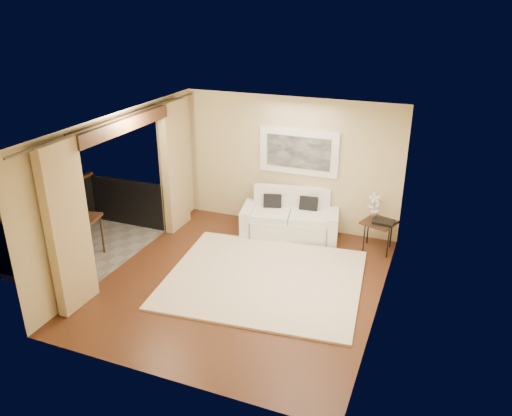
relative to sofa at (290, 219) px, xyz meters
The scene contains 18 objects.
floor 2.12m from the sofa, 94.63° to the right, with size 5.00×5.00×0.00m, color #522B18.
room_shell 3.80m from the sofa, 137.76° to the right, with size 5.00×6.40×5.00m.
balcony 4.06m from the sofa, 149.00° to the right, with size 1.81×2.60×1.17m.
curtains 3.25m from the sofa, 137.51° to the right, with size 0.16×4.80×2.64m.
artwork 1.35m from the sofa, 87.86° to the left, with size 1.62×0.07×0.92m.
rug 1.92m from the sofa, 85.41° to the right, with size 3.24×2.82×0.04m, color beige.
sofa is the anchor object (origin of this frame).
side_table 1.78m from the sofa, ahead, with size 0.70×0.70×0.60m.
tray 1.88m from the sofa, ahead, with size 0.38×0.28×0.05m, color black.
orchid 1.71m from the sofa, ahead, with size 0.25×0.17×0.48m, color white.
bistro_table 4.04m from the sofa, 144.39° to the right, with size 0.78×0.78×0.77m.
balcony_chair_far 4.26m from the sofa, 150.21° to the right, with size 0.47×0.48×1.08m.
balcony_chair_near 4.40m from the sofa, 141.17° to the right, with size 0.51×0.51×0.96m.
ice_bucket 4.15m from the sofa, 146.81° to the right, with size 0.18×0.18×0.20m, color white.
candle 3.93m from the sofa, 146.19° to the right, with size 0.06×0.06×0.07m, color red.
vase 4.14m from the sofa, 142.15° to the right, with size 0.04×0.04×0.18m, color silver.
glass_a 4.00m from the sofa, 143.07° to the right, with size 0.06×0.06×0.12m, color silver.
glass_b 3.92m from the sofa, 144.02° to the right, with size 0.06×0.06×0.12m, color silver.
Camera 1 is at (2.90, -6.69, 4.45)m, focal length 35.00 mm.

